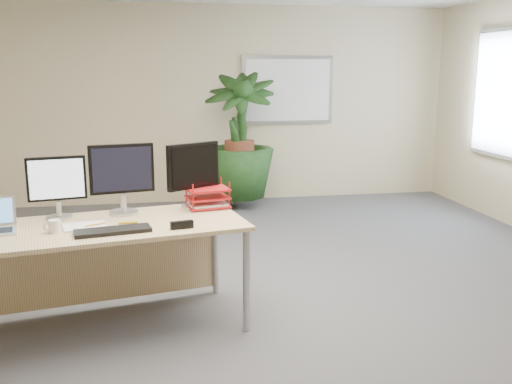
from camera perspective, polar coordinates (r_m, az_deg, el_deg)
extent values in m
plane|color=#46454A|center=(4.41, -0.55, -12.34)|extent=(8.00, 8.00, 0.00)
cube|color=beige|center=(8.00, -5.38, 8.64)|extent=(7.00, 0.04, 2.70)
cube|color=#A3A4A8|center=(8.15, 3.18, 10.14)|extent=(1.30, 0.03, 0.95)
cube|color=white|center=(8.13, 3.21, 10.13)|extent=(1.20, 0.01, 0.85)
cube|color=#A3A4A8|center=(7.50, 23.64, 9.00)|extent=(0.03, 1.30, 1.55)
cube|color=silver|center=(7.49, 23.51, 9.01)|extent=(0.01, 1.20, 1.45)
cube|color=tan|center=(4.08, -15.60, -3.45)|extent=(2.14, 1.22, 0.03)
cube|color=tan|center=(4.57, -15.82, -6.88)|extent=(1.89, 0.38, 0.63)
cylinder|color=#B3B4B8|center=(4.05, -0.95, -8.89)|extent=(0.05, 0.05, 0.75)
cylinder|color=#B3B4B8|center=(4.72, -4.09, -5.83)|extent=(0.05, 0.05, 0.75)
imported|color=#163413|center=(7.60, -1.67, 3.95)|extent=(1.04, 1.04, 1.50)
cylinder|color=#B3B4B8|center=(4.35, -19.07, -2.41)|extent=(0.18, 0.18, 0.02)
cylinder|color=#B3B4B8|center=(4.33, -19.13, -1.59)|extent=(0.04, 0.04, 0.11)
cube|color=black|center=(4.29, -19.33, 1.29)|extent=(0.40, 0.11, 0.31)
cube|color=silver|center=(4.26, -19.32, 1.23)|extent=(0.36, 0.07, 0.28)
cylinder|color=#B3B4B8|center=(4.36, -13.07, -1.99)|extent=(0.21, 0.21, 0.02)
cylinder|color=#B3B4B8|center=(4.34, -13.12, -1.03)|extent=(0.04, 0.04, 0.13)
cube|color=black|center=(4.29, -13.28, 2.29)|extent=(0.47, 0.13, 0.36)
cube|color=black|center=(4.27, -13.23, 2.23)|extent=(0.42, 0.09, 0.32)
cylinder|color=#B3B4B8|center=(4.46, -6.22, -1.44)|extent=(0.21, 0.21, 0.02)
cylinder|color=#B3B4B8|center=(4.44, -6.24, -0.53)|extent=(0.04, 0.04, 0.12)
cube|color=black|center=(4.40, -6.31, 2.62)|extent=(0.41, 0.27, 0.35)
cube|color=black|center=(4.37, -6.12, 2.58)|extent=(0.36, 0.22, 0.31)
cube|color=black|center=(3.87, -14.12, -3.77)|extent=(0.51, 0.25, 0.03)
cylinder|color=white|center=(3.98, -19.50, -3.25)|extent=(0.08, 0.08, 0.09)
torus|color=white|center=(3.98, -20.11, -3.27)|extent=(0.06, 0.02, 0.06)
cube|color=white|center=(4.06, -16.73, -3.30)|extent=(0.33, 0.27, 0.01)
cylinder|color=orange|center=(4.04, -15.75, -3.14)|extent=(0.13, 0.07, 0.01)
cylinder|color=gold|center=(4.07, -12.67, -2.99)|extent=(0.13, 0.03, 0.02)
cube|color=#AC1517|center=(4.45, -4.85, -1.39)|extent=(0.35, 0.29, 0.01)
cube|color=#AC1517|center=(4.43, -4.86, -0.55)|extent=(0.35, 0.29, 0.01)
cube|color=#AC1517|center=(4.42, -4.88, 0.30)|extent=(0.35, 0.29, 0.01)
cube|color=white|center=(4.44, -4.85, -1.21)|extent=(0.32, 0.26, 0.02)
cube|color=black|center=(3.88, -7.44, -3.27)|extent=(0.16, 0.07, 0.05)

